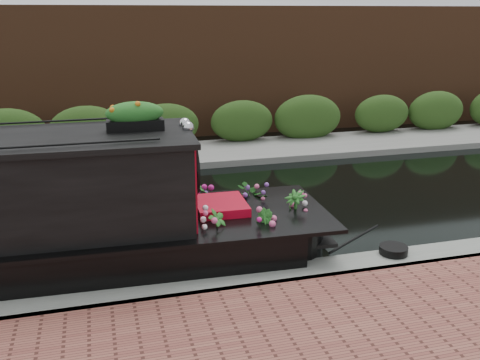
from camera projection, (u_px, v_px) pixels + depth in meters
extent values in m
plane|color=black|center=(205.00, 212.00, 10.63)|extent=(80.00, 80.00, 0.00)
cube|color=gray|center=(252.00, 292.00, 7.60)|extent=(40.00, 0.60, 0.50)
cube|color=slate|center=(174.00, 159.00, 14.50)|extent=(40.00, 2.40, 0.34)
cube|color=#264416|center=(169.00, 151.00, 15.33)|extent=(40.00, 1.10, 2.80)
cube|color=#56321D|center=(160.00, 135.00, 17.26)|extent=(40.00, 1.00, 8.00)
cube|color=red|center=(187.00, 175.00, 8.17)|extent=(0.12, 1.73, 1.34)
cube|color=black|center=(100.00, 197.00, 7.01)|extent=(0.89, 0.06, 0.54)
cube|color=red|center=(220.00, 216.00, 8.52)|extent=(0.82, 0.92, 0.49)
sphere|color=silver|center=(188.00, 127.00, 7.81)|extent=(0.18, 0.18, 0.18)
sphere|color=silver|center=(185.00, 124.00, 8.07)|extent=(0.18, 0.18, 0.18)
cube|color=black|center=(135.00, 125.00, 7.74)|extent=(0.83, 0.30, 0.15)
ellipsoid|color=orange|center=(135.00, 112.00, 7.68)|extent=(0.90, 0.29, 0.24)
imported|color=#286B24|center=(217.00, 230.00, 7.83)|extent=(0.39, 0.37, 0.61)
imported|color=#286B24|center=(264.00, 228.00, 7.95)|extent=(0.31, 0.36, 0.56)
imported|color=#286B24|center=(253.00, 200.00, 9.15)|extent=(0.67, 0.66, 0.56)
imported|color=#286B24|center=(294.00, 210.00, 8.54)|extent=(0.49, 0.49, 0.65)
imported|color=#286B24|center=(203.00, 199.00, 9.13)|extent=(0.25, 0.34, 0.59)
cylinder|color=brown|center=(317.00, 236.00, 9.10)|extent=(0.30, 0.42, 0.30)
cylinder|color=black|center=(394.00, 250.00, 8.20)|extent=(0.43, 0.43, 0.12)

